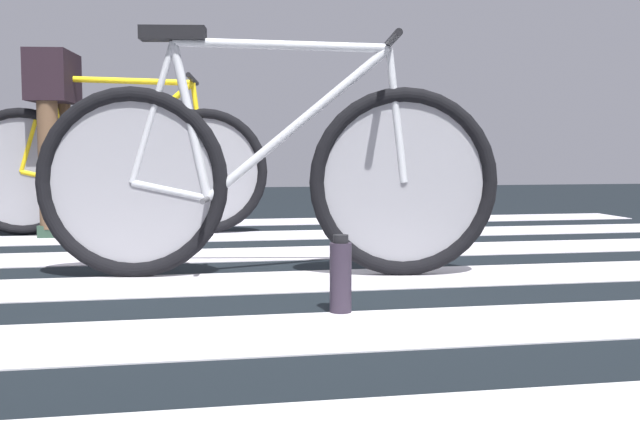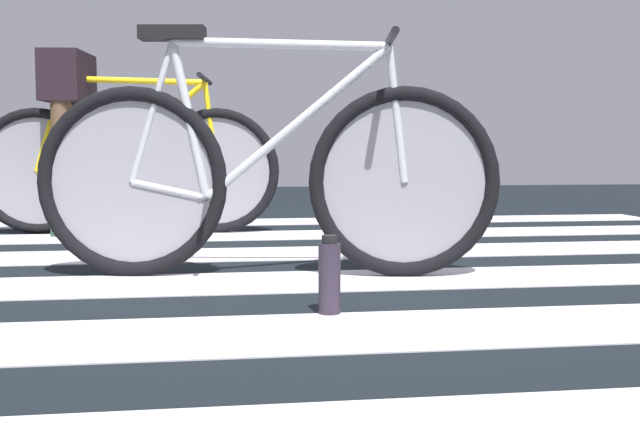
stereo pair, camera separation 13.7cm
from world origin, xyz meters
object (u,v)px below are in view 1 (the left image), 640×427
at_px(bicycle_2_of_2, 113,167).
at_px(cyclist_2_of_2, 55,117).
at_px(bicycle_1_of_2, 268,175).
at_px(water_bottle, 342,276).

height_order(bicycle_2_of_2, cyclist_2_of_2, cyclist_2_of_2).
xyz_separation_m(bicycle_1_of_2, water_bottle, (0.14, -0.68, -0.27)).
distance_m(bicycle_1_of_2, bicycle_2_of_2, 1.73).
height_order(cyclist_2_of_2, water_bottle, cyclist_2_of_2).
relative_size(bicycle_2_of_2, cyclist_2_of_2, 1.69).
relative_size(bicycle_1_of_2, bicycle_2_of_2, 1.00).
bearing_deg(bicycle_1_of_2, cyclist_2_of_2, 130.21).
distance_m(cyclist_2_of_2, water_bottle, 2.63).
xyz_separation_m(bicycle_2_of_2, cyclist_2_of_2, (-0.31, 0.03, 0.28)).
bearing_deg(cyclist_2_of_2, water_bottle, -57.41).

